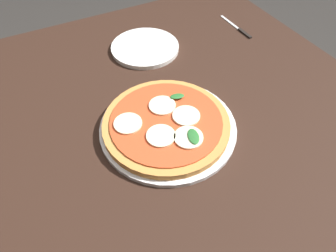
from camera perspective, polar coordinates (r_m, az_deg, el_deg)
ground_plane at (r=1.43m, az=-2.63°, el=-19.38°), size 6.00×6.00×0.00m
dining_table at (r=0.86m, az=-4.14°, el=-2.76°), size 1.31×1.16×0.74m
serving_tray at (r=0.76m, az=-0.00°, el=-0.20°), size 0.35×0.35×0.01m
pizza at (r=0.75m, az=-0.35°, el=0.51°), size 0.32×0.32×0.03m
plate_white at (r=1.03m, az=-4.38°, el=14.62°), size 0.22×0.22×0.01m
knife at (r=1.16m, az=13.37°, el=17.42°), size 0.01×0.18×0.01m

